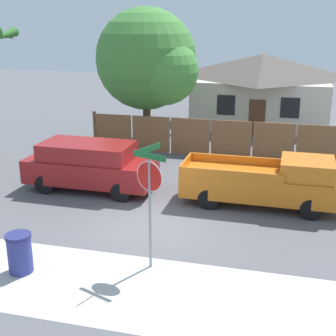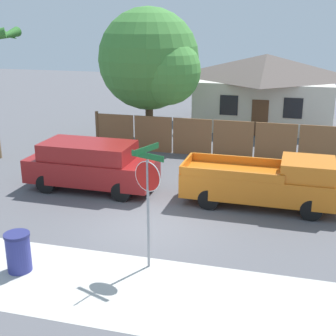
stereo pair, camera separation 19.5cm
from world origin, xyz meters
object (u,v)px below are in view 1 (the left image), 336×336
at_px(oak_tree, 150,62).
at_px(red_suv, 90,165).
at_px(stop_sign, 150,186).
at_px(orange_pickup, 268,182).
at_px(house, 262,88).
at_px(trash_bin, 20,253).

height_order(oak_tree, red_suv, oak_tree).
distance_m(oak_tree, red_suv, 7.96).
height_order(red_suv, stop_sign, stop_sign).
distance_m(orange_pickup, stop_sign, 5.89).
bearing_deg(house, trash_bin, -103.99).
distance_m(red_suv, orange_pickup, 6.57).
bearing_deg(orange_pickup, trash_bin, -133.34).
bearing_deg(trash_bin, red_suv, 96.17).
bearing_deg(oak_tree, orange_pickup, -49.13).
distance_m(orange_pickup, trash_bin, 8.50).
relative_size(house, orange_pickup, 1.52).
relative_size(house, oak_tree, 1.22).
relative_size(oak_tree, orange_pickup, 1.25).
distance_m(house, orange_pickup, 13.42).
bearing_deg(red_suv, trash_bin, -83.01).
distance_m(house, trash_bin, 20.07).
bearing_deg(house, stop_sign, -95.18).
xyz_separation_m(oak_tree, orange_pickup, (6.32, -7.30, -3.29)).
distance_m(red_suv, trash_bin, 6.15).
xyz_separation_m(red_suv, orange_pickup, (6.57, -0.00, -0.12)).
xyz_separation_m(orange_pickup, trash_bin, (-5.91, -6.09, -0.34)).
relative_size(oak_tree, red_suv, 1.39).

